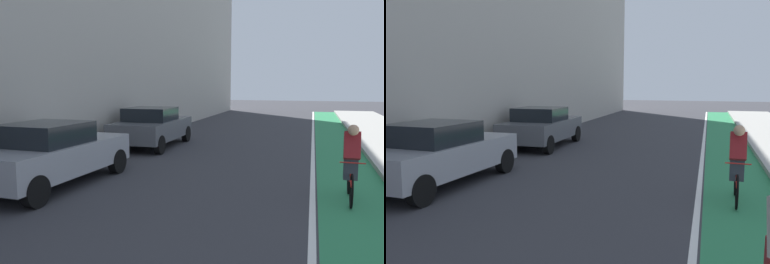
# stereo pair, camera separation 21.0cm
# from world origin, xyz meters

# --- Properties ---
(ground_plane) EXTENTS (88.82, 88.82, 0.00)m
(ground_plane) POSITION_xyz_m (0.00, 16.19, 0.00)
(ground_plane) COLOR #38383D
(bike_lane_paint) EXTENTS (1.60, 40.37, 0.00)m
(bike_lane_paint) POSITION_xyz_m (3.58, 18.19, 0.00)
(bike_lane_paint) COLOR #2D8451
(bike_lane_paint) RESTS_ON ground
(lane_divider_stripe) EXTENTS (0.12, 40.37, 0.00)m
(lane_divider_stripe) POSITION_xyz_m (2.68, 18.19, 0.00)
(lane_divider_stripe) COLOR white
(lane_divider_stripe) RESTS_ON ground
(parked_sedan_silver) EXTENTS (2.00, 4.34, 1.53)m
(parked_sedan_silver) POSITION_xyz_m (-3.33, 10.69, 0.78)
(parked_sedan_silver) COLOR #9EA0A8
(parked_sedan_silver) RESTS_ON ground
(parked_sedan_gray) EXTENTS (2.05, 4.27, 1.53)m
(parked_sedan_gray) POSITION_xyz_m (-3.33, 16.82, 0.79)
(parked_sedan_gray) COLOR #595B60
(parked_sedan_gray) RESTS_ON ground
(cyclist_trailing) EXTENTS (0.48, 1.74, 1.62)m
(cyclist_trailing) POSITION_xyz_m (3.42, 11.48, 0.81)
(cyclist_trailing) COLOR black
(cyclist_trailing) RESTS_ON ground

